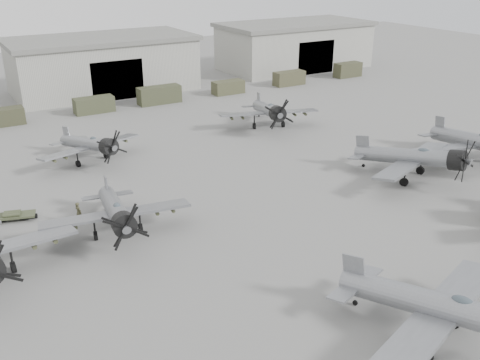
% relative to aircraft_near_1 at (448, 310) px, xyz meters
% --- Properties ---
extents(ground, '(220.00, 220.00, 0.00)m').
position_rel_aircraft_near_1_xyz_m(ground, '(2.49, 8.48, -2.44)').
color(ground, slate).
rests_on(ground, ground).
extents(hangar_center, '(29.00, 14.80, 8.70)m').
position_rel_aircraft_near_1_xyz_m(hangar_center, '(2.49, 70.44, 1.93)').
color(hangar_center, '#AEAEA3').
rests_on(hangar_center, ground).
extents(hangar_right, '(29.00, 14.80, 8.70)m').
position_rel_aircraft_near_1_xyz_m(hangar_right, '(40.49, 70.44, 1.93)').
color(hangar_right, '#AEAEA3').
rests_on(hangar_right, ground).
extents(support_truck_2, '(5.84, 2.20, 2.22)m').
position_rel_aircraft_near_1_xyz_m(support_truck_2, '(-15.21, 58.48, -1.33)').
color(support_truck_2, '#373825').
rests_on(support_truck_2, ground).
extents(support_truck_3, '(5.51, 2.20, 2.20)m').
position_rel_aircraft_near_1_xyz_m(support_truck_3, '(-2.88, 58.48, -1.34)').
color(support_truck_3, '#3C402A').
rests_on(support_truck_3, ground).
extents(support_truck_4, '(6.46, 2.20, 2.57)m').
position_rel_aircraft_near_1_xyz_m(support_truck_4, '(7.03, 58.48, -1.16)').
color(support_truck_4, '#3A3E28').
rests_on(support_truck_4, ground).
extents(support_truck_5, '(5.09, 2.20, 2.07)m').
position_rel_aircraft_near_1_xyz_m(support_truck_5, '(18.89, 58.48, -1.41)').
color(support_truck_5, '#42432B').
rests_on(support_truck_5, ground).
extents(support_truck_6, '(5.46, 2.20, 2.33)m').
position_rel_aircraft_near_1_xyz_m(support_truck_6, '(30.84, 58.48, -1.28)').
color(support_truck_6, '#42412B').
rests_on(support_truck_6, ground).
extents(support_truck_7, '(5.09, 2.20, 2.55)m').
position_rel_aircraft_near_1_xyz_m(support_truck_7, '(43.92, 58.48, -1.17)').
color(support_truck_7, '#3B3C27').
rests_on(support_truck_7, ground).
extents(aircraft_near_1, '(13.40, 12.06, 5.37)m').
position_rel_aircraft_near_1_xyz_m(aircraft_near_1, '(0.00, 0.00, 0.00)').
color(aircraft_near_1, gray).
rests_on(aircraft_near_1, ground).
extents(aircraft_mid_1, '(11.92, 10.73, 4.73)m').
position_rel_aircraft_near_1_xyz_m(aircraft_mid_1, '(-11.80, 21.90, -0.29)').
color(aircraft_mid_1, gray).
rests_on(aircraft_mid_1, ground).
extents(aircraft_mid_2, '(12.95, 11.67, 5.21)m').
position_rel_aircraft_near_1_xyz_m(aircraft_mid_2, '(17.25, 18.06, -0.07)').
color(aircraft_mid_2, gray).
rests_on(aircraft_mid_2, ground).
extents(aircraft_mid_3, '(14.03, 12.63, 5.57)m').
position_rel_aircraft_near_1_xyz_m(aircraft_mid_3, '(25.93, 17.66, 0.09)').
color(aircraft_mid_3, gray).
rests_on(aircraft_mid_3, ground).
extents(aircraft_far_0, '(11.43, 10.29, 4.56)m').
position_rel_aircraft_near_1_xyz_m(aircraft_far_0, '(-8.82, 39.04, -0.37)').
color(aircraft_far_0, gray).
rests_on(aircraft_far_0, ground).
extents(aircraft_far_1, '(12.73, 11.47, 5.11)m').
position_rel_aircraft_near_1_xyz_m(aircraft_far_1, '(14.32, 39.69, -0.12)').
color(aircraft_far_1, gray).
rests_on(aircraft_far_1, ground).
extents(ground_crew, '(0.65, 0.78, 1.84)m').
position_rel_aircraft_near_1_xyz_m(ground_crew, '(-13.86, 25.89, -1.52)').
color(ground_crew, '#41402A').
rests_on(ground_crew, ground).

